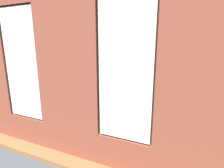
{
  "coord_description": "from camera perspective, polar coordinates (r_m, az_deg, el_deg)",
  "views": [
    {
      "loc": [
        -1.97,
        5.04,
        2.12
      ],
      "look_at": [
        0.09,
        0.4,
        0.93
      ],
      "focal_mm": 28.0,
      "sensor_mm": 36.0,
      "label": 1
    }
  ],
  "objects": [
    {
      "name": "white_wall_right",
      "position": [
        6.95,
        -22.0,
        8.66
      ],
      "size": [
        0.1,
        4.88,
        3.36
      ],
      "primitive_type": "cube",
      "color": "silver",
      "rests_on": "ground_plane"
    },
    {
      "name": "table_plant_small",
      "position": [
        5.72,
        -0.46,
        -2.71
      ],
      "size": [
        0.16,
        0.16,
        0.25
      ],
      "color": "beige",
      "rests_on": "coffee_table"
    },
    {
      "name": "couch_by_window",
      "position": [
        4.03,
        -5.25,
        -13.26
      ],
      "size": [
        2.08,
        0.87,
        0.8
      ],
      "color": "black",
      "rests_on": "ground_plane"
    },
    {
      "name": "ground_plane",
      "position": [
        5.83,
        2.44,
        -8.62
      ],
      "size": [
        6.69,
        5.88,
        0.1
      ],
      "primitive_type": "cube",
      "color": "#99663D"
    },
    {
      "name": "candle_jar",
      "position": [
        5.79,
        -4.22,
        -3.24
      ],
      "size": [
        0.08,
        0.08,
        0.13
      ],
      "primitive_type": "cylinder",
      "color": "#B7333D",
      "rests_on": "coffee_table"
    },
    {
      "name": "cup_ceramic",
      "position": [
        5.89,
        -1.4,
        -3.14
      ],
      "size": [
        0.07,
        0.07,
        0.08
      ],
      "primitive_type": "cylinder",
      "color": "silver",
      "rests_on": "coffee_table"
    },
    {
      "name": "potted_plant_mid_room_small",
      "position": [
        6.47,
        16.2,
        -2.53
      ],
      "size": [
        0.45,
        0.45,
        0.63
      ],
      "color": "#47423D",
      "rests_on": "ground_plane"
    },
    {
      "name": "brick_wall_with_windows",
      "position": [
        3.2,
        -14.35,
        4.54
      ],
      "size": [
        6.09,
        0.3,
        3.36
      ],
      "color": "brown",
      "rests_on": "ground_plane"
    },
    {
      "name": "potted_plant_between_couches",
      "position": [
        3.53,
        17.25,
        -12.59
      ],
      "size": [
        0.7,
        0.7,
        0.98
      ],
      "color": "#9E5638",
      "rests_on": "ground_plane"
    },
    {
      "name": "remote_black",
      "position": [
        5.62,
        -0.11,
        -4.3
      ],
      "size": [
        0.18,
        0.11,
        0.02
      ],
      "primitive_type": "cube",
      "rotation": [
        0.0,
        0.0,
        1.94
      ],
      "color": "black",
      "rests_on": "coffee_table"
    },
    {
      "name": "tv_flatscreen",
      "position": [
        6.89,
        -19.18,
        2.42
      ],
      "size": [
        1.1,
        0.2,
        0.76
      ],
      "color": "black",
      "rests_on": "media_console"
    },
    {
      "name": "remote_gray",
      "position": [
        5.76,
        3.14,
        -3.89
      ],
      "size": [
        0.17,
        0.14,
        0.02
      ],
      "primitive_type": "cube",
      "rotation": [
        0.0,
        0.0,
        4.06
      ],
      "color": "#59595B",
      "rests_on": "coffee_table"
    },
    {
      "name": "papasan_chair",
      "position": [
        7.57,
        2.03,
        0.47
      ],
      "size": [
        1.13,
        1.13,
        0.7
      ],
      "color": "olive",
      "rests_on": "ground_plane"
    },
    {
      "name": "couch_left",
      "position": [
        5.17,
        26.8,
        -8.54
      ],
      "size": [
        0.89,
        2.04,
        0.8
      ],
      "rotation": [
        0.0,
        0.0,
        1.58
      ],
      "color": "black",
      "rests_on": "ground_plane"
    },
    {
      "name": "potted_plant_corner_near_left",
      "position": [
        7.15,
        27.57,
        -0.07
      ],
      "size": [
        0.91,
        0.93,
        1.19
      ],
      "color": "brown",
      "rests_on": "ground_plane"
    },
    {
      "name": "coffee_table",
      "position": [
        5.78,
        -0.45,
        -4.48
      ],
      "size": [
        1.21,
        0.79,
        0.42
      ],
      "color": "olive",
      "rests_on": "ground_plane"
    },
    {
      "name": "media_console",
      "position": [
        7.03,
        -18.8,
        -2.77
      ],
      "size": [
        1.0,
        0.42,
        0.53
      ],
      "primitive_type": "cube",
      "color": "black",
      "rests_on": "ground_plane"
    },
    {
      "name": "potted_plant_beside_window_right",
      "position": [
        5.51,
        -30.34,
        -2.42
      ],
      "size": [
        1.13,
        1.16,
        1.29
      ],
      "color": "#47423D",
      "rests_on": "ground_plane"
    }
  ]
}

